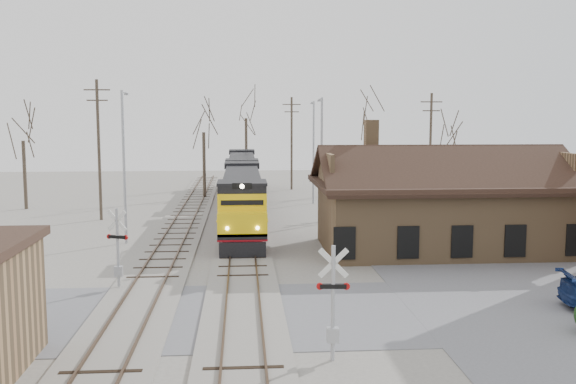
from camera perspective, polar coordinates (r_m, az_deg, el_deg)
The scene contains 20 objects.
ground at distance 27.03m, azimuth -4.02°, elevation -10.77°, with size 140.00×140.00×0.00m, color gray.
road at distance 27.03m, azimuth -4.02°, elevation -10.74°, with size 60.00×9.00×0.03m, color slate.
track_main at distance 41.57m, azimuth -4.06°, elevation -4.43°, with size 3.40×90.00×0.24m.
track_siding at distance 41.81m, azimuth -10.26°, elevation -4.46°, with size 3.40×90.00×0.24m.
depot at distance 40.05m, azimuth 13.34°, elevation -1.63°, with size 15.20×9.31×7.90m.
locomotive_lead at distance 45.28m, azimuth -4.09°, elevation -0.71°, with size 2.88×19.30×4.28m.
locomotive_trailing at distance 64.74m, azimuth -4.11°, elevation 1.56°, with size 2.88×19.30×4.05m.
crossbuck_near at distance 21.66m, azimuth 4.02°, elevation -10.14°, with size 1.12×0.29×3.92m.
crossbuck_far at distance 31.23m, azimuth -14.88°, elevation -5.12°, with size 1.06×0.45×3.87m.
streetlight_a at distance 42.04m, azimuth -14.36°, elevation 2.86°, with size 0.25×2.04×9.74m.
streetlight_b at distance 48.10m, azimuth 2.99°, elevation 3.38°, with size 0.25×2.04×9.49m.
streetlight_c at distance 59.61m, azimuth 2.27°, elevation 4.05°, with size 0.25×2.04×9.49m.
utility_pole_a at distance 52.04m, azimuth -16.46°, elevation 3.82°, with size 2.00×0.24×10.93m.
utility_pole_b at distance 70.70m, azimuth 0.32°, elevation 4.50°, with size 2.00×0.24×10.17m.
utility_pole_c at distance 60.38m, azimuth 12.54°, elevation 3.96°, with size 2.00×0.24×10.20m.
tree_a at distance 60.35m, azimuth -22.53°, elevation 5.16°, with size 3.99×3.99×9.78m.
tree_b at distance 64.20m, azimuth -7.52°, elevation 6.24°, with size 4.35×4.35×10.65m.
tree_c at distance 75.70m, azimuth -3.76°, elevation 7.55°, with size 5.24×5.24×12.85m.
tree_d at distance 69.91m, azimuth 7.44°, elevation 7.11°, with size 4.92×4.92×12.06m.
tree_e at distance 64.35m, azimuth 14.12°, elevation 4.80°, with size 3.52×3.52×8.63m.
Camera 1 is at (0.01, -25.77, 8.16)m, focal length 40.00 mm.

